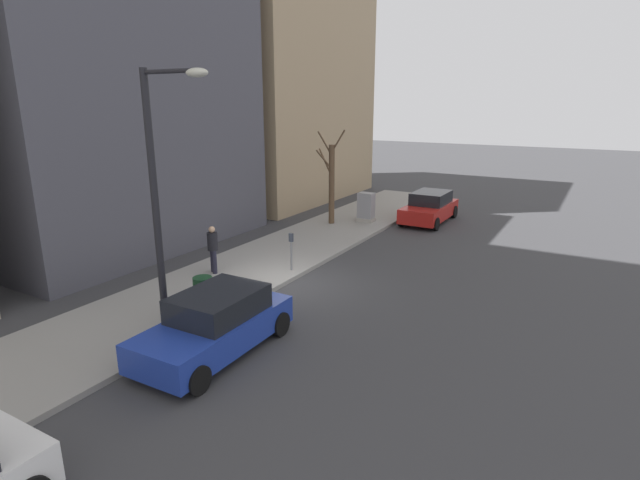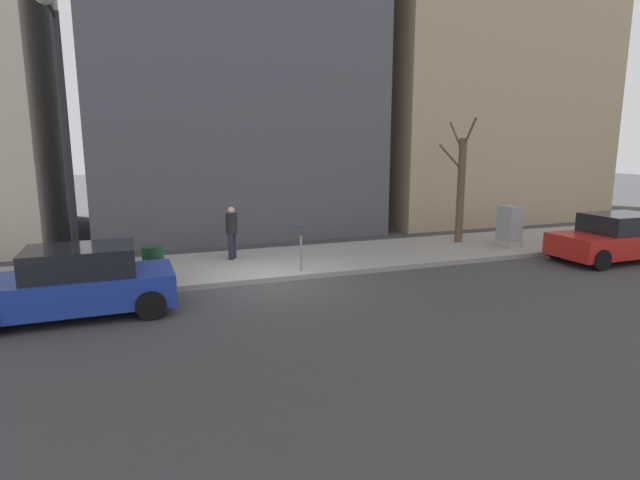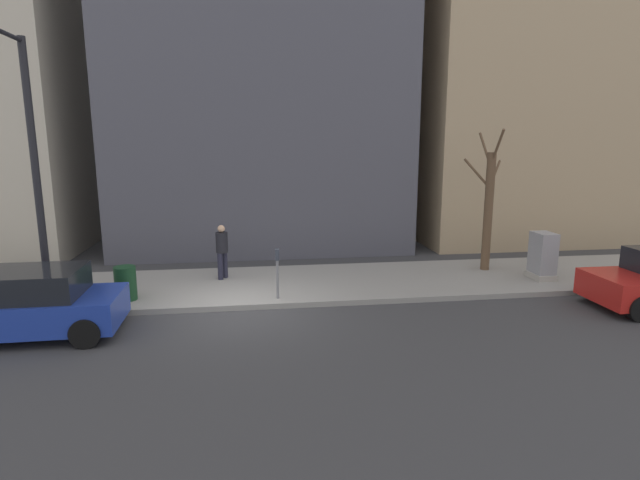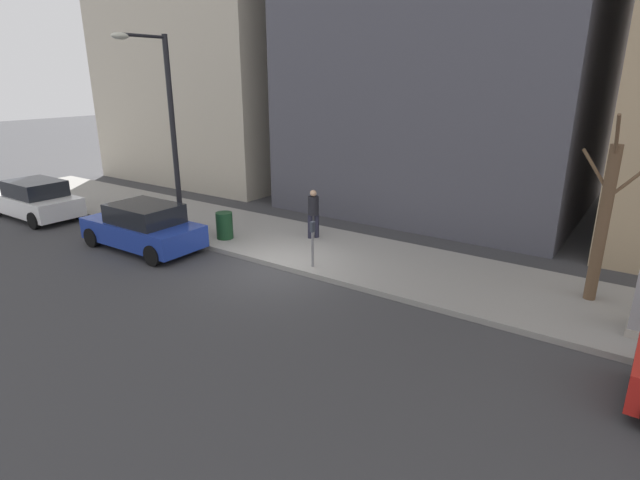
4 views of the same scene
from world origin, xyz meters
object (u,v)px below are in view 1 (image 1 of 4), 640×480
(parked_car_blue, at_px, (216,324))
(pedestrian_near_meter, at_px, (213,247))
(streetlamp, at_px, (162,185))
(parked_car_red, at_px, (430,207))
(office_tower_left, at_px, (250,52))
(parking_meter, at_px, (291,248))
(trash_bin, at_px, (203,292))
(bare_tree, at_px, (331,181))
(office_block_center, at_px, (71,63))
(utility_box, at_px, (366,207))

(parked_car_blue, height_order, pedestrian_near_meter, pedestrian_near_meter)
(parked_car_blue, xyz_separation_m, streetlamp, (1.35, 0.09, 3.28))
(pedestrian_near_meter, bearing_deg, parked_car_red, 105.18)
(streetlamp, relative_size, office_tower_left, 0.37)
(parked_car_blue, height_order, streetlamp, streetlamp)
(parking_meter, bearing_deg, parked_car_red, -99.56)
(parked_car_red, distance_m, trash_bin, 14.34)
(streetlamp, distance_m, bare_tree, 13.02)
(pedestrian_near_meter, bearing_deg, parking_meter, 68.74)
(parked_car_red, height_order, parking_meter, parked_car_red)
(office_tower_left, bearing_deg, office_block_center, 90.84)
(pedestrian_near_meter, bearing_deg, parked_car_blue, -14.25)
(parked_car_red, xyz_separation_m, pedestrian_near_meter, (3.93, 11.74, 0.35))
(trash_bin, xyz_separation_m, office_block_center, (10.26, -3.84, 6.85))
(utility_box, xyz_separation_m, office_block_center, (9.86, 8.24, 6.60))
(streetlamp, bearing_deg, bare_tree, -79.52)
(streetlamp, bearing_deg, parked_car_blue, -176.27)
(streetlamp, distance_m, office_block_center, 12.72)
(streetlamp, bearing_deg, office_block_center, -27.33)
(utility_box, relative_size, streetlamp, 0.22)
(utility_box, relative_size, pedestrian_near_meter, 0.86)
(bare_tree, xyz_separation_m, office_tower_left, (8.72, -5.43, 6.65))
(parking_meter, relative_size, trash_bin, 1.50)
(parking_meter, relative_size, bare_tree, 0.30)
(parked_car_red, height_order, parked_car_blue, same)
(parked_car_red, height_order, bare_tree, bare_tree)
(parked_car_blue, relative_size, streetlamp, 0.65)
(parked_car_red, height_order, utility_box, utility_box)
(office_block_center, bearing_deg, parking_meter, -179.23)
(office_tower_left, height_order, office_block_center, office_tower_left)
(utility_box, distance_m, office_tower_left, 13.53)
(parked_car_blue, height_order, bare_tree, bare_tree)
(utility_box, xyz_separation_m, trash_bin, (-0.40, 12.09, -0.25))
(parked_car_blue, distance_m, office_block_center, 15.01)
(utility_box, xyz_separation_m, pedestrian_near_meter, (1.36, 9.65, 0.24))
(trash_bin, bearing_deg, utility_box, -88.10)
(parking_meter, xyz_separation_m, pedestrian_near_meter, (2.21, 1.55, 0.11))
(parking_meter, distance_m, pedestrian_near_meter, 2.70)
(utility_box, xyz_separation_m, bare_tree, (1.33, 1.19, 1.36))
(pedestrian_near_meter, relative_size, office_tower_left, 0.09)
(office_tower_left, bearing_deg, bare_tree, 148.11)
(parking_meter, xyz_separation_m, office_block_center, (10.71, 0.14, 6.47))
(parked_car_blue, height_order, office_tower_left, office_tower_left)
(parked_car_red, distance_m, parked_car_blue, 15.87)
(streetlamp, distance_m, trash_bin, 3.90)
(parked_car_blue, bearing_deg, parked_car_red, -91.42)
(parked_car_red, bearing_deg, trash_bin, 81.79)
(parked_car_blue, height_order, office_block_center, office_block_center)
(pedestrian_near_meter, distance_m, office_tower_left, 18.13)
(parked_car_blue, bearing_deg, bare_tree, -74.35)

